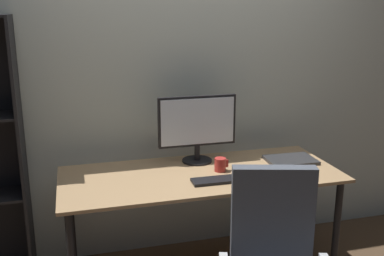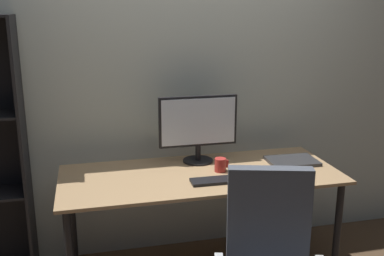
# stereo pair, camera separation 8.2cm
# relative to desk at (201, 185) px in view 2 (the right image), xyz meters

# --- Properties ---
(back_wall) EXTENTS (6.40, 0.10, 2.60)m
(back_wall) POSITION_rel_desk_xyz_m (0.00, 0.53, 0.64)
(back_wall) COLOR beige
(back_wall) RESTS_ON ground
(desk) EXTENTS (1.73, 0.71, 0.74)m
(desk) POSITION_rel_desk_xyz_m (0.00, 0.00, 0.00)
(desk) COLOR tan
(desk) RESTS_ON ground
(monitor) EXTENTS (0.52, 0.20, 0.45)m
(monitor) POSITION_rel_desk_xyz_m (0.04, 0.21, 0.33)
(monitor) COLOR black
(monitor) RESTS_ON desk
(keyboard) EXTENTS (0.29, 0.11, 0.02)m
(keyboard) POSITION_rel_desk_xyz_m (0.05, -0.17, 0.09)
(keyboard) COLOR black
(keyboard) RESTS_ON desk
(mouse) EXTENTS (0.07, 0.10, 0.03)m
(mouse) POSITION_rel_desk_xyz_m (0.29, -0.14, 0.09)
(mouse) COLOR black
(mouse) RESTS_ON desk
(coffee_mug) EXTENTS (0.09, 0.07, 0.09)m
(coffee_mug) POSITION_rel_desk_xyz_m (0.13, -0.00, 0.12)
(coffee_mug) COLOR #B72D28
(coffee_mug) RESTS_ON desk
(laptop) EXTENTS (0.33, 0.24, 0.02)m
(laptop) POSITION_rel_desk_xyz_m (0.64, 0.05, 0.09)
(laptop) COLOR #2D2D30
(laptop) RESTS_ON desk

